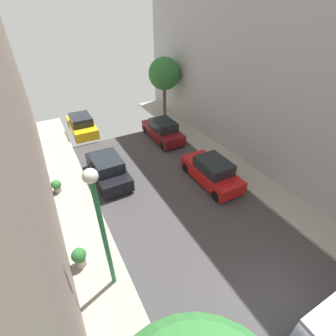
% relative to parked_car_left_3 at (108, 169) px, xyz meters
% --- Properties ---
extents(ground, '(32.00, 32.00, 0.00)m').
position_rel_parked_car_left_3_xyz_m(ground, '(2.70, -10.89, -0.72)').
color(ground, '#423F42').
extents(parked_car_left_3, '(1.78, 4.20, 1.57)m').
position_rel_parked_car_left_3_xyz_m(parked_car_left_3, '(0.00, 0.00, 0.00)').
color(parked_car_left_3, black).
rests_on(parked_car_left_3, ground).
extents(parked_car_left_4, '(1.78, 4.20, 1.57)m').
position_rel_parked_car_left_3_xyz_m(parked_car_left_4, '(0.00, 7.19, 0.00)').
color(parked_car_left_4, gold).
rests_on(parked_car_left_4, ground).
extents(parked_car_right_2, '(1.78, 4.20, 1.57)m').
position_rel_parked_car_left_3_xyz_m(parked_car_right_2, '(5.40, -3.28, 0.00)').
color(parked_car_right_2, red).
rests_on(parked_car_right_2, ground).
extents(parked_car_right_3, '(1.78, 4.20, 1.57)m').
position_rel_parked_car_left_3_xyz_m(parked_car_right_3, '(5.40, 3.06, 0.00)').
color(parked_car_right_3, maroon).
rests_on(parked_car_right_3, ground).
extents(street_tree_1, '(2.69, 2.69, 5.25)m').
position_rel_parked_car_left_3_xyz_m(street_tree_1, '(7.43, 6.59, 3.31)').
color(street_tree_1, brown).
rests_on(street_tree_1, sidewalk_right).
extents(potted_plant_0, '(0.59, 0.59, 0.91)m').
position_rel_parked_car_left_3_xyz_m(potted_plant_0, '(-2.86, -5.39, -0.06)').
color(potted_plant_0, '#B2A899').
rests_on(potted_plant_0, sidewalk_left).
extents(potted_plant_2, '(0.54, 0.54, 0.78)m').
position_rel_parked_car_left_3_xyz_m(potted_plant_2, '(-3.00, 0.01, -0.14)').
color(potted_plant_2, '#B2A899').
rests_on(potted_plant_2, sidewalk_left).
extents(lamp_post, '(0.44, 0.44, 5.36)m').
position_rel_parked_car_left_3_xyz_m(lamp_post, '(-1.90, -6.74, 2.97)').
color(lamp_post, '#26723F').
rests_on(lamp_post, sidewalk_left).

